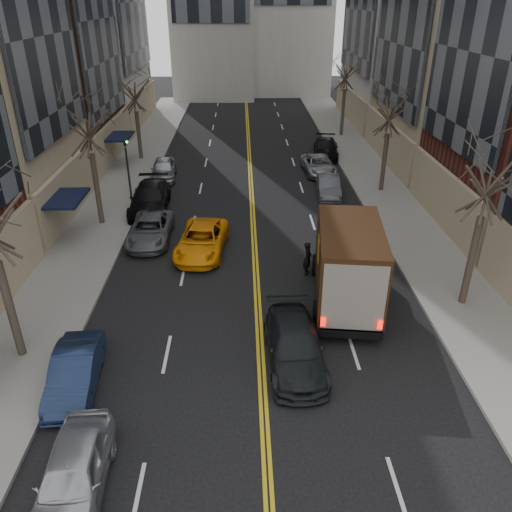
{
  "coord_description": "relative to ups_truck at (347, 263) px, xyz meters",
  "views": [
    {
      "loc": [
        -0.59,
        -6.86,
        11.86
      ],
      "look_at": [
        -0.07,
        11.58,
        2.2
      ],
      "focal_mm": 35.0,
      "sensor_mm": 36.0,
      "label": 1
    }
  ],
  "objects": [
    {
      "name": "parked_lf_a",
      "position": [
        -8.93,
        -9.33,
        -1.14
      ],
      "size": [
        1.88,
        4.26,
        1.43
      ],
      "primitive_type": "imported",
      "rotation": [
        0.0,
        0.0,
        0.05
      ],
      "color": "#B6B8BE",
      "rests_on": "ground"
    },
    {
      "name": "parked_lf_e",
      "position": [
        -10.09,
        16.68,
        -1.13
      ],
      "size": [
        2.01,
        4.33,
        1.44
      ],
      "primitive_type": "imported",
      "rotation": [
        0.0,
        0.0,
        0.08
      ],
      "color": "#929499",
      "rests_on": "ground"
    },
    {
      "name": "sidewalk_right",
      "position": [
        5.21,
        15.5,
        -1.77
      ],
      "size": [
        4.0,
        66.0,
        0.15
      ],
      "primitive_type": "cube",
      "color": "slate",
      "rests_on": "ground"
    },
    {
      "name": "tree_rt_near",
      "position": [
        5.01,
        -0.5,
        4.6
      ],
      "size": [
        3.2,
        3.2,
        8.71
      ],
      "color": "#382D23",
      "rests_on": "sidewalk_right"
    },
    {
      "name": "pedestrian",
      "position": [
        -1.34,
        2.4,
        -1.02
      ],
      "size": [
        0.55,
        0.69,
        1.65
      ],
      "primitive_type": "imported",
      "rotation": [
        0.0,
        0.0,
        1.29
      ],
      "color": "black",
      "rests_on": "ground"
    },
    {
      "name": "parked_rt_a",
      "position": [
        1.31,
        12.82,
        -1.19
      ],
      "size": [
        1.68,
        4.07,
        1.31
      ],
      "primitive_type": "imported",
      "rotation": [
        0.0,
        0.0,
        -0.07
      ],
      "color": "#46484E",
      "rests_on": "ground"
    },
    {
      "name": "tree_rt_far",
      "position": [
        5.01,
        28.5,
        4.89
      ],
      "size": [
        3.2,
        3.2,
        9.11
      ],
      "color": "#382D23",
      "rests_on": "sidewalk_right"
    },
    {
      "name": "parked_lf_b",
      "position": [
        -10.09,
        -5.18,
        -1.19
      ],
      "size": [
        1.74,
        4.12,
        1.32
      ],
      "primitive_type": "imported",
      "rotation": [
        0.0,
        0.0,
        0.09
      ],
      "color": "#131F3C",
      "rests_on": "ground"
    },
    {
      "name": "parked_rt_b",
      "position": [
        1.31,
        17.56,
        -1.21
      ],
      "size": [
        2.43,
        4.75,
        1.28
      ],
      "primitive_type": "imported",
      "rotation": [
        0.0,
        0.0,
        0.06
      ],
      "color": "#A0A1A7",
      "rests_on": "ground"
    },
    {
      "name": "tree_lf_mid",
      "position": [
        -12.59,
        8.5,
        4.75
      ],
      "size": [
        3.2,
        3.2,
        8.91
      ],
      "color": "#382D23",
      "rests_on": "sidewalk_left"
    },
    {
      "name": "observer_sedan",
      "position": [
        -2.59,
        -4.09,
        -1.15
      ],
      "size": [
        2.17,
        4.93,
        1.41
      ],
      "rotation": [
        0.0,
        0.0,
        0.04
      ],
      "color": "black",
      "rests_on": "ground"
    },
    {
      "name": "tree_rt_mid",
      "position": [
        5.01,
        13.5,
        4.32
      ],
      "size": [
        3.2,
        3.2,
        8.32
      ],
      "color": "#382D23",
      "rests_on": "sidewalk_right"
    },
    {
      "name": "tree_lf_far",
      "position": [
        -12.59,
        21.5,
        4.17
      ],
      "size": [
        3.2,
        3.2,
        8.12
      ],
      "color": "#382D23",
      "rests_on": "sidewalk_left"
    },
    {
      "name": "parked_rt_c",
      "position": [
        2.51,
        21.92,
        -1.15
      ],
      "size": [
        2.56,
        5.06,
        1.41
      ],
      "primitive_type": "imported",
      "rotation": [
        0.0,
        0.0,
        -0.13
      ],
      "color": "black",
      "rests_on": "ground"
    },
    {
      "name": "ups_truck",
      "position": [
        0.0,
        0.0,
        0.0
      ],
      "size": [
        3.36,
        6.95,
        3.67
      ],
      "rotation": [
        0.0,
        0.0,
        -0.12
      ],
      "color": "black",
      "rests_on": "ground"
    },
    {
      "name": "parked_lf_d",
      "position": [
        -10.09,
        10.55,
        -1.05
      ],
      "size": [
        2.48,
        5.61,
        1.6
      ],
      "primitive_type": "imported",
      "rotation": [
        0.0,
        0.0,
        0.04
      ],
      "color": "black",
      "rests_on": "ground"
    },
    {
      "name": "sidewalk_left",
      "position": [
        -12.79,
        15.5,
        -1.77
      ],
      "size": [
        4.0,
        66.0,
        0.15
      ],
      "primitive_type": "cube",
      "color": "slate",
      "rests_on": "ground"
    },
    {
      "name": "taxi",
      "position": [
        -6.52,
        4.79,
        -1.16
      ],
      "size": [
        2.8,
        5.17,
        1.38
      ],
      "primitive_type": "imported",
      "rotation": [
        0.0,
        0.0,
        -0.11
      ],
      "color": "orange",
      "rests_on": "ground"
    },
    {
      "name": "parked_lf_c",
      "position": [
        -9.39,
        6.27,
        -1.2
      ],
      "size": [
        2.15,
        4.67,
        1.3
      ],
      "primitive_type": "imported",
      "rotation": [
        0.0,
        0.0,
        0.0
      ],
      "color": "#54575D",
      "rests_on": "ground"
    },
    {
      "name": "traffic_signal",
      "position": [
        -11.18,
        10.49,
        0.97
      ],
      "size": [
        0.29,
        0.26,
        4.7
      ],
      "color": "black",
      "rests_on": "sidewalk_left"
    }
  ]
}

